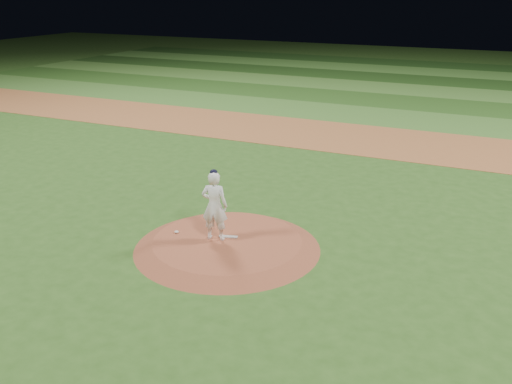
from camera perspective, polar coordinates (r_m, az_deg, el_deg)
ground at (r=16.99m, az=-2.88°, el=-5.59°), size 120.00×120.00×0.00m
infield_dirt_band at (r=29.36m, az=10.05°, el=5.30°), size 70.00×6.00×0.02m
outfield_stripe_0 at (r=34.56m, az=12.53°, el=7.35°), size 70.00×5.00×0.02m
outfield_stripe_1 at (r=39.36m, az=14.23°, el=8.73°), size 70.00×5.00×0.02m
outfield_stripe_2 at (r=44.20m, az=15.56°, el=9.81°), size 70.00×5.00×0.02m
outfield_stripe_3 at (r=49.08m, az=16.64°, el=10.67°), size 70.00×5.00×0.02m
outfield_stripe_4 at (r=53.98m, az=17.53°, el=11.37°), size 70.00×5.00×0.02m
outfield_stripe_5 at (r=58.89m, az=18.27°, el=11.95°), size 70.00×5.00×0.02m
pitchers_mound at (r=16.94m, az=-2.89°, el=-5.21°), size 5.50×5.50×0.25m
pitching_rubber at (r=17.08m, az=-2.79°, el=-4.47°), size 0.57×0.29×0.03m
rosin_bag at (r=17.48m, az=-7.95°, el=-3.97°), size 0.13×0.13×0.07m
pitcher_on_mound at (r=16.56m, az=-4.17°, el=-1.37°), size 0.86×0.66×2.16m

